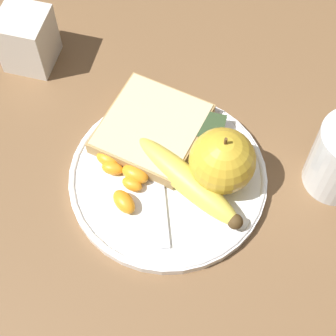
{
  "coord_description": "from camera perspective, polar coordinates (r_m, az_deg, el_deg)",
  "views": [
    {
      "loc": [
        -0.31,
        -0.08,
        0.61
      ],
      "look_at": [
        0.0,
        0.0,
        0.03
      ],
      "focal_mm": 60.0,
      "sensor_mm": 36.0,
      "label": 1
    }
  ],
  "objects": [
    {
      "name": "condiment_caddy",
      "position": [
        0.79,
        -14.1,
        12.58
      ],
      "size": [
        0.06,
        0.06,
        0.08
      ],
      "color": "silver",
      "rests_on": "ground_plane"
    },
    {
      "name": "orange_segment_1",
      "position": [
        0.65,
        -4.49,
        -3.44
      ],
      "size": [
        0.04,
        0.04,
        0.02
      ],
      "color": "orange",
      "rests_on": "plate"
    },
    {
      "name": "apple",
      "position": [
        0.64,
        5.54,
        0.71
      ],
      "size": [
        0.08,
        0.08,
        0.09
      ],
      "color": "gold",
      "rests_on": "plate"
    },
    {
      "name": "jam_packet",
      "position": [
        0.7,
        4.38,
        3.86
      ],
      "size": [
        0.04,
        0.03,
        0.02
      ],
      "color": "silver",
      "rests_on": "plate"
    },
    {
      "name": "plate",
      "position": [
        0.68,
        -0.0,
        -0.98
      ],
      "size": [
        0.24,
        0.24,
        0.01
      ],
      "color": "white",
      "rests_on": "ground_plane"
    },
    {
      "name": "orange_segment_4",
      "position": [
        0.66,
        -3.67,
        -1.66
      ],
      "size": [
        0.02,
        0.03,
        0.01
      ],
      "color": "orange",
      "rests_on": "plate"
    },
    {
      "name": "orange_segment_0",
      "position": [
        0.68,
        -6.27,
        0.69
      ],
      "size": [
        0.02,
        0.03,
        0.02
      ],
      "color": "orange",
      "rests_on": "plate"
    },
    {
      "name": "bread_slice",
      "position": [
        0.7,
        -1.63,
        4.04
      ],
      "size": [
        0.14,
        0.14,
        0.02
      ],
      "color": "#AB8751",
      "rests_on": "plate"
    },
    {
      "name": "orange_segment_2",
      "position": [
        0.68,
        -5.67,
        -0.03
      ],
      "size": [
        0.02,
        0.03,
        0.01
      ],
      "color": "orange",
      "rests_on": "plate"
    },
    {
      "name": "banana",
      "position": [
        0.66,
        2.01,
        -1.36
      ],
      "size": [
        0.11,
        0.16,
        0.03
      ],
      "color": "#E0CC4C",
      "rests_on": "plate"
    },
    {
      "name": "fork",
      "position": [
        0.68,
        -1.26,
        -0.15
      ],
      "size": [
        0.17,
        0.08,
        0.0
      ],
      "rotation": [
        0.0,
        0.0,
        12.91
      ],
      "color": "silver",
      "rests_on": "plate"
    },
    {
      "name": "orange_segment_3",
      "position": [
        0.67,
        -3.35,
        -0.61
      ],
      "size": [
        0.03,
        0.04,
        0.02
      ],
      "color": "orange",
      "rests_on": "plate"
    },
    {
      "name": "ground_plane",
      "position": [
        0.69,
        -0.0,
        -1.3
      ],
      "size": [
        3.0,
        3.0,
        0.0
      ],
      "primitive_type": "plane",
      "color": "brown"
    }
  ]
}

